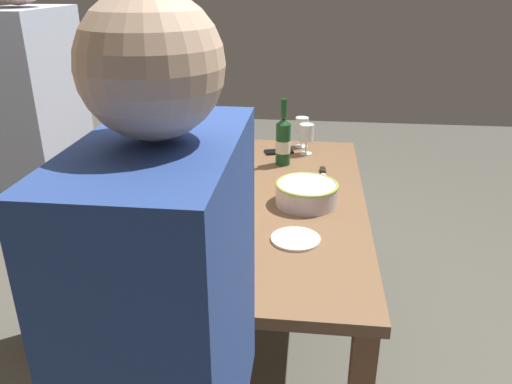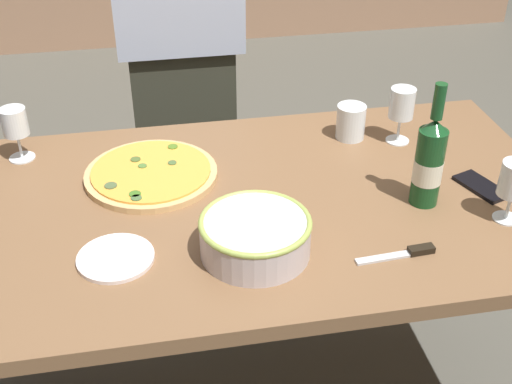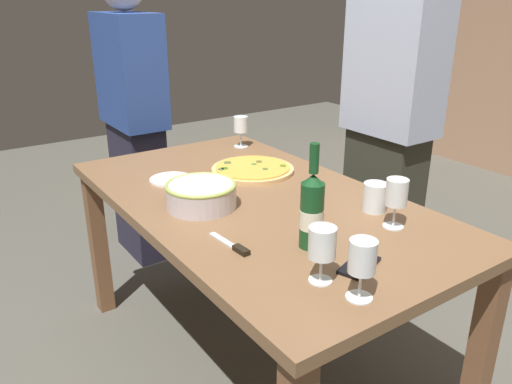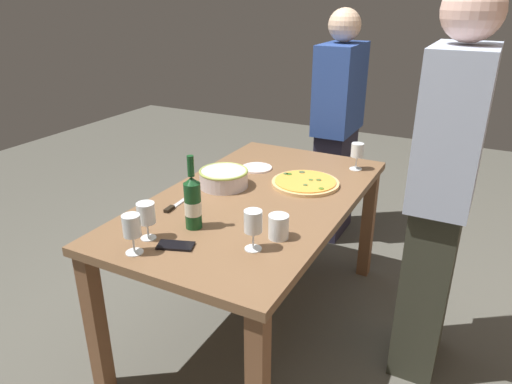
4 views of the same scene
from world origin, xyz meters
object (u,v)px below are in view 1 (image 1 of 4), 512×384
Objects in this scene: wine_bottle at (283,141)px; cell_phone at (279,152)px; wine_glass_far_left at (221,136)px; cup_amber at (207,157)px; pizza_knife at (324,173)px; serving_bowl at (307,192)px; person_guest_left at (47,169)px; wine_glass_far_right at (307,133)px; wine_glass_by_bottle at (302,126)px; side_plate at (296,239)px; pizza at (206,220)px; wine_glass_near_pizza at (128,241)px; dining_table at (256,217)px.

wine_bottle reaches higher than cell_phone.
cup_amber is (-0.13, 0.05, -0.07)m from wine_glass_far_left.
pizza_knife is at bearing -121.44° from wine_bottle.
serving_bowl is 1.05m from person_guest_left.
cell_phone is (0.00, 0.14, -0.11)m from wine_glass_far_right.
wine_glass_by_bottle is at bearing 13.07° from wine_glass_far_right.
person_guest_left is at bearing 124.09° from wine_glass_far_right.
pizza is at bearing 73.87° from side_plate.
serving_bowl is 0.78m from wine_glass_near_pizza.
side_plate is 0.95m from cell_phone.
pizza_knife is (-0.04, -0.56, -0.04)m from cup_amber.
wine_glass_by_bottle is at bearing -20.62° from wine_glass_near_pizza.
wine_glass_near_pizza is 1.09m from pizza_knife.
wine_glass_near_pizza reaches higher than pizza.
wine_glass_far_left is at bearing 41.00° from serving_bowl.
pizza is at bearing -168.62° from cup_amber.
pizza_knife is at bearing -162.97° from wine_glass_far_right.
person_guest_left is (-0.70, 0.89, 0.13)m from cell_phone.
serving_bowl is 1.66× the size of wine_glass_near_pizza.
dining_table is 0.41m from side_plate.
person_guest_left reaches higher than cup_amber.
person_guest_left is (-0.81, 1.00, 0.02)m from wine_glass_by_bottle.
wine_glass_far_left is 0.84m from person_guest_left.
pizza is at bearing 157.28° from wine_glass_far_right.
cup_amber is 0.54× the size of pizza_knife.
pizza is 0.20× the size of person_guest_left.
wine_bottle reaches higher than wine_glass_far_right.
cup_amber is (0.59, 0.12, 0.04)m from pizza.
pizza is at bearing 141.25° from pizza_knife.
wine_bottle reaches higher than dining_table.
dining_table is at bearing -153.74° from wine_glass_far_left.
cup_amber is 0.58× the size of side_plate.
cup_amber is at bearing 39.76° from dining_table.
wine_glass_far_left is 1.64× the size of cup_amber.
side_plate is 1.05m from person_guest_left.
person_guest_left is (-0.53, 0.92, 0.02)m from wine_bottle.
wine_glass_far_right is at bearing -18.32° from dining_table.
cup_amber is at bearing -2.96° from wine_glass_near_pizza.
wine_glass_far_right is at bearing -61.88° from cup_amber.
wine_glass_near_pizza is 0.09× the size of person_guest_left.
cell_phone is at bearing 7.64° from side_plate.
cell_phone is (-0.11, 0.11, -0.11)m from wine_glass_by_bottle.
pizza is 0.73m from wine_glass_far_left.
wine_glass_far_left is (0.72, 0.07, 0.11)m from pizza.
wine_glass_far_right is 0.84× the size of pizza_knife.
wine_glass_by_bottle is (1.30, -0.49, 0.01)m from wine_glass_near_pizza.
cup_amber is at bearing -71.86° from cell_phone.
wine_glass_far_left is at bearing 5.58° from pizza.
person_guest_left is at bearing 78.10° from pizza.
dining_table is 9.64× the size of wine_glass_far_left.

